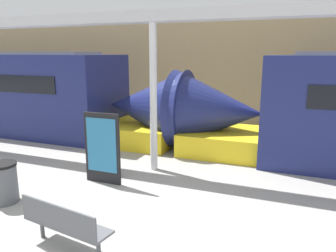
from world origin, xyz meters
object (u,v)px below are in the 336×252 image
Objects in this scene: support_column_near at (153,99)px; bench_near at (63,222)px; trash_bin at (3,183)px; poster_board at (102,148)px.

bench_near is at bearing -86.96° from support_column_near.
support_column_near is at bearing 54.73° from trash_bin.
support_column_near is at bearing 101.80° from bench_near.
trash_bin is at bearing 166.26° from bench_near.
trash_bin is 2.27m from poster_board.
trash_bin is at bearing -128.90° from poster_board.
poster_board is at bearing 51.10° from trash_bin.
poster_board reaches higher than trash_bin.
poster_board is (-1.00, 2.72, 0.38)m from bench_near.
bench_near is 1.89× the size of trash_bin.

